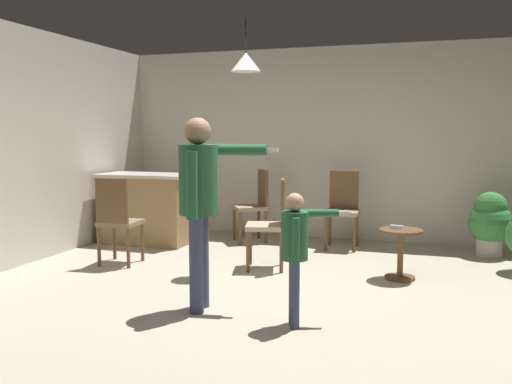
# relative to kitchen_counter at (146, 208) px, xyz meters

# --- Properties ---
(ground) EXTENTS (7.68, 7.68, 0.00)m
(ground) POSITION_rel_kitchen_counter_xyz_m (2.45, -2.02, -0.48)
(ground) COLOR #B2A893
(wall_back) EXTENTS (6.40, 0.10, 2.70)m
(wall_back) POSITION_rel_kitchen_counter_xyz_m (2.45, 1.18, 0.87)
(wall_back) COLOR silver
(wall_back) RESTS_ON ground
(kitchen_counter) EXTENTS (1.26, 0.66, 0.95)m
(kitchen_counter) POSITION_rel_kitchen_counter_xyz_m (0.00, 0.00, 0.00)
(kitchen_counter) COLOR #99754C
(kitchen_counter) RESTS_ON ground
(side_table_by_couch) EXTENTS (0.44, 0.44, 0.52)m
(side_table_by_couch) POSITION_rel_kitchen_counter_xyz_m (3.42, -0.88, -0.15)
(side_table_by_couch) COLOR brown
(side_table_by_couch) RESTS_ON ground
(person_adult) EXTENTS (0.78, 0.54, 1.63)m
(person_adult) POSITION_rel_kitchen_counter_xyz_m (1.86, -2.42, 0.53)
(person_adult) COLOR #384260
(person_adult) RESTS_ON ground
(person_child) EXTENTS (0.50, 0.42, 1.04)m
(person_child) POSITION_rel_kitchen_counter_xyz_m (2.72, -2.56, 0.17)
(person_child) COLOR #384260
(person_child) RESTS_ON ground
(dining_chair_by_counter) EXTENTS (0.45, 0.45, 1.00)m
(dining_chair_by_counter) POSITION_rel_kitchen_counter_xyz_m (0.32, -1.24, 0.07)
(dining_chair_by_counter) COLOR brown
(dining_chair_by_counter) RESTS_ON ground
(dining_chair_near_wall) EXTENTS (0.44, 0.44, 1.00)m
(dining_chair_near_wall) POSITION_rel_kitchen_counter_xyz_m (2.60, 0.51, 0.07)
(dining_chair_near_wall) COLOR brown
(dining_chair_near_wall) RESTS_ON ground
(dining_chair_centre_back) EXTENTS (0.51, 0.51, 1.00)m
(dining_chair_centre_back) POSITION_rel_kitchen_counter_xyz_m (2.04, -0.87, 0.07)
(dining_chair_centre_back) COLOR brown
(dining_chair_centre_back) RESTS_ON ground
(dining_chair_spare) EXTENTS (0.58, 0.58, 1.00)m
(dining_chair_spare) POSITION_rel_kitchen_counter_xyz_m (1.38, 0.55, 0.07)
(dining_chair_spare) COLOR brown
(dining_chair_spare) RESTS_ON ground
(potted_plant_by_wall) EXTENTS (0.52, 0.52, 0.79)m
(potted_plant_by_wall) POSITION_rel_kitchen_counter_xyz_m (4.39, 0.54, -0.04)
(potted_plant_by_wall) COLOR #B7B2AD
(potted_plant_by_wall) RESTS_ON ground
(spare_remote_on_table) EXTENTS (0.13, 0.06, 0.04)m
(spare_remote_on_table) POSITION_rel_kitchen_counter_xyz_m (3.37, -0.86, 0.06)
(spare_remote_on_table) COLOR white
(spare_remote_on_table) RESTS_ON side_table_by_couch
(ceiling_light_pendant) EXTENTS (0.32, 0.32, 0.55)m
(ceiling_light_pendant) POSITION_rel_kitchen_counter_xyz_m (1.78, -0.98, 1.77)
(ceiling_light_pendant) COLOR silver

